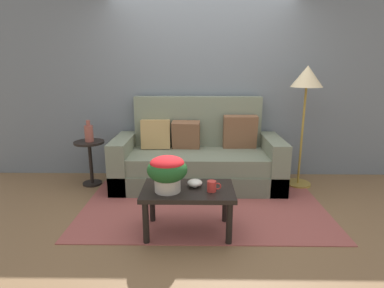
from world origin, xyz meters
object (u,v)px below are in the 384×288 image
object	(u,v)px
side_table	(90,155)
snack_bowl	(195,183)
couch	(198,159)
coffee_mug	(212,186)
potted_plant	(167,170)
table_vase	(89,133)
floor_lamp	(306,86)
coffee_table	(188,196)

from	to	relation	value
side_table	snack_bowl	size ratio (longest dim) A/B	4.15
couch	coffee_mug	bearing A→B (deg)	-84.53
side_table	coffee_mug	bearing A→B (deg)	-39.62
potted_plant	coffee_mug	xyz separation A→B (m)	(0.42, -0.00, -0.15)
side_table	snack_bowl	distance (m)	1.87
side_table	table_vase	world-z (taller)	table_vase
side_table	table_vase	xyz separation A→B (m)	(0.01, -0.00, 0.31)
couch	coffee_mug	world-z (taller)	couch
coffee_mug	floor_lamp	bearing A→B (deg)	46.82
floor_lamp	potted_plant	xyz separation A→B (m)	(-1.67, -1.34, -0.68)
coffee_mug	table_vase	world-z (taller)	table_vase
table_vase	floor_lamp	bearing A→B (deg)	0.55
table_vase	couch	bearing A→B (deg)	1.64
coffee_mug	table_vase	xyz separation A→B (m)	(-1.58, 1.31, 0.22)
coffee_mug	table_vase	distance (m)	2.07
side_table	coffee_mug	xyz separation A→B (m)	(1.59, -1.32, 0.09)
table_vase	potted_plant	bearing A→B (deg)	-48.35
coffee_table	side_table	bearing A→B (deg)	137.45
potted_plant	floor_lamp	bearing A→B (deg)	38.64
couch	floor_lamp	size ratio (longest dim) A/B	1.39
coffee_table	coffee_mug	size ratio (longest dim) A/B	6.64
coffee_table	snack_bowl	bearing A→B (deg)	36.35
coffee_table	table_vase	distance (m)	1.88
side_table	potted_plant	size ratio (longest dim) A/B	1.64
coffee_table	side_table	size ratio (longest dim) A/B	1.44
coffee_table	floor_lamp	world-z (taller)	floor_lamp
coffee_table	potted_plant	world-z (taller)	potted_plant
floor_lamp	snack_bowl	distance (m)	2.06
floor_lamp	coffee_mug	xyz separation A→B (m)	(-1.26, -1.34, -0.83)
couch	snack_bowl	distance (m)	1.25
coffee_table	floor_lamp	xyz separation A→B (m)	(1.49, 1.28, 0.96)
side_table	coffee_mug	distance (m)	2.07
potted_plant	snack_bowl	distance (m)	0.32
coffee_table	coffee_mug	distance (m)	0.27
side_table	floor_lamp	distance (m)	3.00
couch	table_vase	bearing A→B (deg)	-178.36
couch	potted_plant	size ratio (longest dim) A/B	5.96
couch	coffee_table	world-z (taller)	couch
snack_bowl	coffee_mug	bearing A→B (deg)	-34.79
couch	table_vase	world-z (taller)	couch
couch	side_table	world-z (taller)	couch
floor_lamp	table_vase	world-z (taller)	floor_lamp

